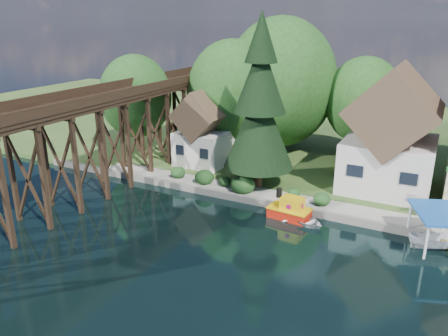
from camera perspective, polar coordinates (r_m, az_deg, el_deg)
The scene contains 13 objects.
ground at distance 30.02m, azimuth 2.13°, elevation -11.14°, with size 140.00×140.00×0.00m, color black.
bank at distance 60.43m, azimuth 16.02°, elevation 4.10°, with size 140.00×52.00×0.50m, color #2D4B1E.
seawall at distance 35.52m, azimuth 13.60°, elevation -6.11°, with size 60.00×0.40×0.62m, color slate.
promenade at distance 36.27m, azimuth 17.21°, elevation -5.52°, with size 50.00×2.60×0.06m, color gray.
trestle_bridge at distance 40.53m, azimuth -15.47°, elevation 4.46°, with size 4.12×44.18×9.30m.
house_left at distance 40.97m, azimuth 20.97°, elevation 3.72°, with size 7.64×8.64×11.02m.
shed at distance 45.32m, azimuth -2.62°, elevation 4.65°, with size 5.09×5.40×7.85m.
bg_trees at distance 46.54m, azimuth 14.73°, elevation 8.79°, with size 49.90×13.30×10.57m.
shrubs at distance 38.84m, azimuth 1.82°, elevation -1.86°, with size 15.76×2.47×1.70m.
conifer at distance 38.13m, azimuth 4.70°, elevation 8.04°, with size 6.20×6.20×15.25m.
tugboat at distance 35.00m, azimuth 8.60°, elevation -5.43°, with size 3.44×2.12×2.38m.
boat_white_a at distance 34.58m, azimuth 10.40°, elevation -6.50°, with size 2.44×3.41×0.71m, color white.
boat_canopy at distance 33.28m, azimuth 25.93°, elevation -7.67°, with size 4.35×5.15×2.81m.
Camera 1 is at (10.88, -23.55, 15.10)m, focal length 35.00 mm.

